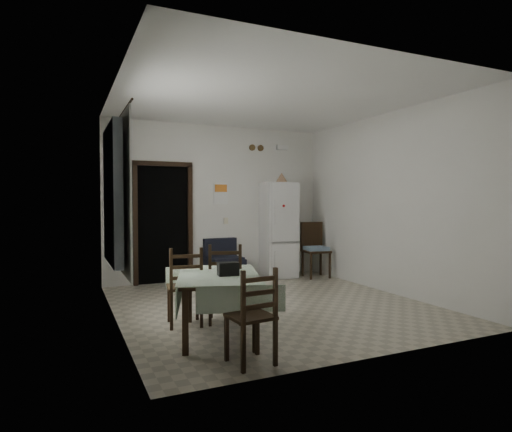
{
  "coord_description": "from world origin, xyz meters",
  "views": [
    {
      "loc": [
        -2.67,
        -5.43,
        1.48
      ],
      "look_at": [
        0.0,
        0.5,
        1.25
      ],
      "focal_mm": 30.0,
      "sensor_mm": 36.0,
      "label": 1
    }
  ],
  "objects": [
    {
      "name": "ground",
      "position": [
        0.0,
        0.0,
        0.0
      ],
      "size": [
        4.5,
        4.5,
        0.0
      ],
      "primitive_type": "plane",
      "color": "#AAA18A",
      "rests_on": "ground"
    },
    {
      "name": "ceiling",
      "position": [
        0.0,
        0.0,
        2.9
      ],
      "size": [
        4.2,
        4.5,
        0.02
      ],
      "primitive_type": null,
      "color": "white",
      "rests_on": "ground"
    },
    {
      "name": "wall_back",
      "position": [
        0.0,
        2.25,
        1.45
      ],
      "size": [
        4.2,
        0.02,
        2.9
      ],
      "primitive_type": null,
      "color": "silver",
      "rests_on": "ground"
    },
    {
      "name": "wall_front",
      "position": [
        0.0,
        -2.25,
        1.45
      ],
      "size": [
        4.2,
        0.02,
        2.9
      ],
      "primitive_type": null,
      "color": "silver",
      "rests_on": "ground"
    },
    {
      "name": "wall_left",
      "position": [
        -2.1,
        0.0,
        1.45
      ],
      "size": [
        0.02,
        4.5,
        2.9
      ],
      "primitive_type": null,
      "color": "silver",
      "rests_on": "ground"
    },
    {
      "name": "wall_right",
      "position": [
        2.1,
        0.0,
        1.45
      ],
      "size": [
        0.02,
        4.5,
        2.9
      ],
      "primitive_type": null,
      "color": "silver",
      "rests_on": "ground"
    },
    {
      "name": "doorway",
      "position": [
        -1.05,
        2.45,
        1.06
      ],
      "size": [
        1.06,
        0.52,
        2.22
      ],
      "color": "black",
      "rests_on": "ground"
    },
    {
      "name": "window_recess",
      "position": [
        -2.15,
        -0.2,
        1.55
      ],
      "size": [
        0.1,
        1.2,
        1.6
      ],
      "primitive_type": "cube",
      "color": "silver",
      "rests_on": "ground"
    },
    {
      "name": "curtain",
      "position": [
        -2.04,
        -0.2,
        1.55
      ],
      "size": [
        0.02,
        1.45,
        1.85
      ],
      "primitive_type": "cube",
      "color": "silver",
      "rests_on": "ground"
    },
    {
      "name": "curtain_rod",
      "position": [
        -2.03,
        -0.2,
        2.5
      ],
      "size": [
        0.02,
        1.6,
        0.02
      ],
      "primitive_type": "cylinder",
      "rotation": [
        1.57,
        0.0,
        0.0
      ],
      "color": "black",
      "rests_on": "ground"
    },
    {
      "name": "calendar",
      "position": [
        0.05,
        2.24,
        1.62
      ],
      "size": [
        0.28,
        0.02,
        0.4
      ],
      "primitive_type": "cube",
      "color": "white",
      "rests_on": "ground"
    },
    {
      "name": "calendar_image",
      "position": [
        0.05,
        2.23,
        1.72
      ],
      "size": [
        0.24,
        0.01,
        0.14
      ],
      "primitive_type": "cube",
      "color": "orange",
      "rests_on": "ground"
    },
    {
      "name": "light_switch",
      "position": [
        0.15,
        2.24,
        1.1
      ],
      "size": [
        0.08,
        0.02,
        0.12
      ],
      "primitive_type": "cube",
      "color": "beige",
      "rests_on": "ground"
    },
    {
      "name": "vent_left",
      "position": [
        0.7,
        2.23,
        2.52
      ],
      "size": [
        0.12,
        0.03,
        0.12
      ],
      "primitive_type": "cylinder",
      "rotation": [
        1.57,
        0.0,
        0.0
      ],
      "color": "brown",
      "rests_on": "ground"
    },
    {
      "name": "vent_right",
      "position": [
        0.88,
        2.23,
        2.52
      ],
      "size": [
        0.12,
        0.03,
        0.12
      ],
      "primitive_type": "cylinder",
      "rotation": [
        1.57,
        0.0,
        0.0
      ],
      "color": "brown",
      "rests_on": "ground"
    },
    {
      "name": "emergency_light",
      "position": [
        1.35,
        2.21,
        2.55
      ],
      "size": [
        0.25,
        0.07,
        0.09
      ],
      "primitive_type": "cube",
      "color": "white",
      "rests_on": "ground"
    },
    {
      "name": "fridge",
      "position": [
        1.11,
        1.93,
        0.92
      ],
      "size": [
        0.65,
        0.65,
        1.83
      ],
      "primitive_type": null,
      "rotation": [
        0.0,
        0.0,
        -0.09
      ],
      "color": "silver",
      "rests_on": "ground"
    },
    {
      "name": "tan_cone",
      "position": [
        1.16,
        1.87,
        1.93
      ],
      "size": [
        0.23,
        0.23,
        0.19
      ],
      "primitive_type": "cone",
      "rotation": [
        0.0,
        0.0,
        0.02
      ],
      "color": "tan",
      "rests_on": "fridge"
    },
    {
      "name": "navy_seat",
      "position": [
        0.0,
        1.93,
        0.39
      ],
      "size": [
        0.69,
        0.68,
        0.78
      ],
      "primitive_type": null,
      "rotation": [
        0.0,
        0.0,
        0.08
      ],
      "color": "black",
      "rests_on": "ground"
    },
    {
      "name": "corner_chair",
      "position": [
        1.77,
        1.6,
        0.53
      ],
      "size": [
        0.51,
        0.51,
        1.06
      ],
      "primitive_type": null,
      "rotation": [
        0.0,
        0.0,
        -0.12
      ],
      "color": "black",
      "rests_on": "ground"
    },
    {
      "name": "dining_table",
      "position": [
        -1.13,
        -1.02,
        0.34
      ],
      "size": [
        1.21,
        1.5,
        0.68
      ],
      "primitive_type": null,
      "rotation": [
        0.0,
        0.0,
        -0.3
      ],
      "color": "#9CB097",
      "rests_on": "ground"
    },
    {
      "name": "black_bag",
      "position": [
        -1.07,
        -1.14,
        0.75
      ],
      "size": [
        0.24,
        0.16,
        0.14
      ],
      "primitive_type": "cube",
      "rotation": [
        0.0,
        0.0,
        -0.12
      ],
      "color": "black",
      "rests_on": "dining_table"
    },
    {
      "name": "dining_chair_far_left",
      "position": [
        -1.37,
        -0.47,
        0.47
      ],
      "size": [
        0.46,
        0.46,
        0.94
      ],
      "primitive_type": null,
      "rotation": [
        0.0,
        0.0,
        3.0
      ],
      "color": "black",
      "rests_on": "ground"
    },
    {
      "name": "dining_chair_far_right",
      "position": [
        -0.88,
        -0.54,
        0.48
      ],
      "size": [
        0.53,
        0.53,
        0.97
      ],
      "primitive_type": null,
      "rotation": [
        0.0,
        0.0,
        2.78
      ],
      "color": "black",
      "rests_on": "ground"
    },
    {
      "name": "dining_chair_near_head",
      "position": [
        -1.14,
        -1.9,
        0.44
      ],
      "size": [
        0.42,
        0.42,
        0.89
      ],
      "primitive_type": null,
      "rotation": [
        0.0,
        0.0,
        3.24
      ],
      "color": "black",
      "rests_on": "ground"
    }
  ]
}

